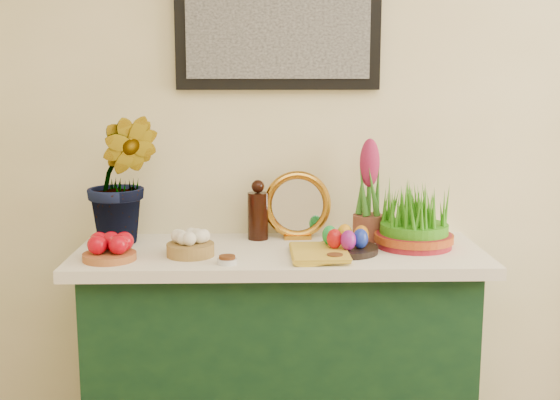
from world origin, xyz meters
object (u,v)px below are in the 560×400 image
object	(u,v)px
sideboard	(280,375)
wheatgrass_sabzeh	(414,220)
mirror	(297,206)
book	(291,253)
hyacinth_green	(122,159)

from	to	relation	value
sideboard	wheatgrass_sabzeh	size ratio (longest dim) A/B	4.75
mirror	book	bearing A→B (deg)	-97.14
sideboard	book	bearing A→B (deg)	-74.72
mirror	book	world-z (taller)	mirror
sideboard	hyacinth_green	size ratio (longest dim) A/B	2.14
sideboard	hyacinth_green	bearing A→B (deg)	170.02
book	wheatgrass_sabzeh	world-z (taller)	wheatgrass_sabzeh
hyacinth_green	book	distance (m)	0.69
mirror	wheatgrass_sabzeh	bearing A→B (deg)	-20.40
sideboard	mirror	distance (m)	0.61
sideboard	book	size ratio (longest dim) A/B	5.23
mirror	book	size ratio (longest dim) A/B	1.01
sideboard	hyacinth_green	distance (m)	0.95
sideboard	mirror	world-z (taller)	mirror
hyacinth_green	mirror	bearing A→B (deg)	5.29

